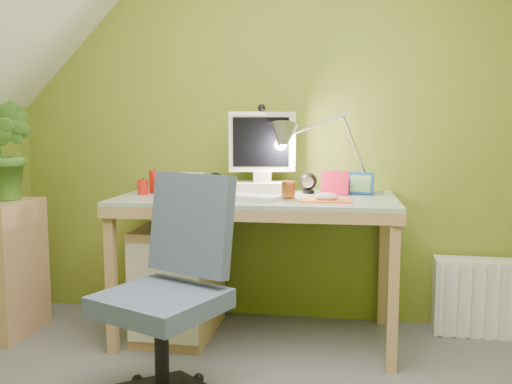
# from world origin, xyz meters

# --- Properties ---
(wall_back) EXTENTS (3.20, 0.01, 2.40)m
(wall_back) POSITION_xyz_m (0.00, 1.60, 1.20)
(wall_back) COLOR olive
(wall_back) RESTS_ON floor
(desk) EXTENTS (1.50, 0.77, 0.80)m
(desk) POSITION_xyz_m (-0.03, 1.23, 0.40)
(desk) COLOR tan
(desk) RESTS_ON floor
(monitor) EXTENTS (0.39, 0.28, 0.48)m
(monitor) POSITION_xyz_m (-0.03, 1.41, 1.04)
(monitor) COLOR beige
(monitor) RESTS_ON desk
(speaker_left) EXTENTS (0.10, 0.10, 0.11)m
(speaker_left) POSITION_xyz_m (-0.30, 1.39, 0.86)
(speaker_left) COLOR black
(speaker_left) RESTS_ON desk
(speaker_right) EXTENTS (0.11, 0.11, 0.12)m
(speaker_right) POSITION_xyz_m (0.24, 1.39, 0.86)
(speaker_right) COLOR black
(speaker_right) RESTS_ON desk
(keyboard) EXTENTS (0.47, 0.29, 0.02)m
(keyboard) POSITION_xyz_m (-0.11, 1.09, 0.81)
(keyboard) COLOR silver
(keyboard) RESTS_ON desk
(mousepad) EXTENTS (0.26, 0.18, 0.01)m
(mousepad) POSITION_xyz_m (0.35, 1.09, 0.80)
(mousepad) COLOR orange
(mousepad) RESTS_ON desk
(mouse) EXTENTS (0.13, 0.10, 0.04)m
(mouse) POSITION_xyz_m (0.35, 1.09, 0.82)
(mouse) COLOR white
(mouse) RESTS_ON mousepad
(amber_tumbler) EXTENTS (0.08, 0.08, 0.09)m
(amber_tumbler) POSITION_xyz_m (0.15, 1.15, 0.85)
(amber_tumbler) COLOR brown
(amber_tumbler) RESTS_ON desk
(candle_cluster) EXTENTS (0.17, 0.15, 0.13)m
(candle_cluster) POSITION_xyz_m (-0.63, 1.24, 0.86)
(candle_cluster) COLOR red
(candle_cluster) RESTS_ON desk
(photo_frame_red) EXTENTS (0.15, 0.05, 0.13)m
(photo_frame_red) POSITION_xyz_m (0.39, 1.35, 0.87)
(photo_frame_red) COLOR red
(photo_frame_red) RESTS_ON desk
(photo_frame_blue) EXTENTS (0.14, 0.05, 0.12)m
(photo_frame_blue) POSITION_xyz_m (0.53, 1.39, 0.86)
(photo_frame_blue) COLOR #154290
(photo_frame_blue) RESTS_ON desk
(photo_frame_green) EXTENTS (0.13, 0.04, 0.11)m
(photo_frame_green) POSITION_xyz_m (-0.43, 1.37, 0.86)
(photo_frame_green) COLOR #B6D693
(photo_frame_green) RESTS_ON desk
(desk_lamp) EXTENTS (0.63, 0.33, 0.65)m
(desk_lamp) POSITION_xyz_m (0.42, 1.41, 1.13)
(desk_lamp) COLOR #AEAEB2
(desk_lamp) RESTS_ON desk
(side_ledge) EXTENTS (0.28, 0.44, 0.76)m
(side_ledge) POSITION_xyz_m (-1.45, 1.07, 0.38)
(side_ledge) COLOR tan
(side_ledge) RESTS_ON floor
(potted_plant) EXTENTS (0.35, 0.31, 0.56)m
(potted_plant) POSITION_xyz_m (-1.44, 1.12, 1.04)
(potted_plant) COLOR #3F7426
(potted_plant) RESTS_ON side_ledge
(task_chair) EXTENTS (0.68, 0.68, 0.93)m
(task_chair) POSITION_xyz_m (-0.31, 0.41, 0.47)
(task_chair) COLOR #455172
(task_chair) RESTS_ON floor
(radiator) EXTENTS (0.44, 0.19, 0.43)m
(radiator) POSITION_xyz_m (1.17, 1.47, 0.22)
(radiator) COLOR silver
(radiator) RESTS_ON floor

